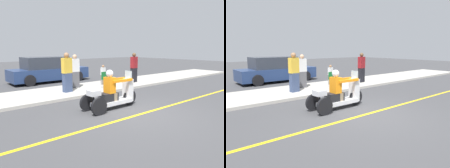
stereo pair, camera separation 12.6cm
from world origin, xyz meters
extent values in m
plane|color=#424244|center=(0.00, 0.00, 0.00)|extent=(60.00, 60.00, 0.00)
cube|color=gold|center=(-0.27, 0.00, 0.00)|extent=(24.00, 0.12, 0.01)
cube|color=#B2ADA3|center=(0.00, 4.60, 0.06)|extent=(28.00, 2.80, 0.12)
cylinder|color=black|center=(0.61, 1.12, 0.29)|extent=(0.58, 0.10, 0.58)
cylinder|color=black|center=(-1.09, 0.79, 0.29)|extent=(0.58, 0.10, 0.58)
cylinder|color=black|center=(-1.09, 1.45, 0.29)|extent=(0.58, 0.10, 0.58)
cube|color=silver|center=(-0.27, 1.12, 0.23)|extent=(1.58, 0.46, 0.14)
cube|color=black|center=(-0.43, 1.12, 0.45)|extent=(0.63, 0.36, 0.29)
cube|color=silver|center=(0.51, 1.12, 0.58)|extent=(0.24, 0.36, 0.84)
cube|color=silver|center=(0.53, 1.12, 1.15)|extent=(0.03, 0.33, 0.30)
cube|color=silver|center=(-1.06, 1.12, 0.68)|extent=(0.36, 0.36, 0.18)
cube|color=orange|center=(-0.38, 1.12, 0.86)|extent=(0.26, 0.38, 0.55)
sphere|color=silver|center=(-0.38, 1.12, 1.27)|extent=(0.26, 0.26, 0.26)
cube|color=gray|center=(-0.25, 1.00, 0.45)|extent=(0.14, 0.14, 0.29)
cube|color=gray|center=(-0.25, 1.24, 0.45)|extent=(0.14, 0.14, 0.29)
cube|color=orange|center=(0.07, 0.92, 1.00)|extent=(0.89, 0.09, 0.09)
cube|color=orange|center=(0.07, 1.32, 1.00)|extent=(0.89, 0.09, 0.09)
cube|color=#515156|center=(0.54, 4.97, 0.53)|extent=(0.39, 0.29, 0.82)
cube|color=silver|center=(0.54, 4.97, 1.26)|extent=(0.43, 0.30, 0.65)
sphere|color=tan|center=(0.54, 4.97, 1.70)|extent=(0.22, 0.22, 0.22)
cube|color=black|center=(4.12, 4.30, 0.54)|extent=(0.40, 0.30, 0.83)
cube|color=maroon|center=(4.12, 4.30, 1.28)|extent=(0.44, 0.30, 0.66)
sphere|color=brown|center=(4.12, 4.30, 1.73)|extent=(0.23, 0.23, 0.23)
cube|color=#38476B|center=(-0.31, 4.25, 0.56)|extent=(0.41, 0.30, 0.88)
cube|color=gold|center=(-0.31, 4.25, 1.34)|extent=(0.45, 0.30, 0.69)
sphere|color=#9E704C|center=(-0.31, 4.25, 1.81)|extent=(0.24, 0.24, 0.24)
cube|color=#726656|center=(2.19, 4.78, 0.38)|extent=(0.25, 0.19, 0.53)
cube|color=silver|center=(2.19, 4.78, 0.86)|extent=(0.28, 0.19, 0.42)
sphere|color=#9E704C|center=(2.19, 4.78, 1.14)|extent=(0.14, 0.14, 0.14)
cylinder|color=#A5A8AD|center=(1.48, 3.49, 0.34)|extent=(0.02, 0.02, 0.44)
cylinder|color=#A5A8AD|center=(1.91, 3.54, 0.34)|extent=(0.02, 0.02, 0.44)
cylinder|color=#A5A8AD|center=(1.42, 3.93, 0.34)|extent=(0.02, 0.02, 0.44)
cylinder|color=#A5A8AD|center=(1.86, 3.98, 0.34)|extent=(0.02, 0.02, 0.44)
cube|color=#19662D|center=(1.67, 3.73, 0.57)|extent=(0.49, 0.49, 0.02)
cube|color=#19662D|center=(1.64, 3.95, 0.75)|extent=(0.44, 0.08, 0.38)
cube|color=navy|center=(0.68, 8.35, 0.52)|extent=(4.78, 1.73, 0.69)
cube|color=#2D333D|center=(0.44, 8.35, 1.22)|extent=(2.63, 1.55, 0.71)
cylinder|color=black|center=(2.23, 7.49, 0.32)|extent=(0.64, 0.22, 0.64)
cylinder|color=black|center=(2.23, 9.22, 0.32)|extent=(0.64, 0.22, 0.64)
cylinder|color=black|center=(-0.87, 7.49, 0.32)|extent=(0.64, 0.22, 0.64)
cylinder|color=black|center=(-0.87, 9.22, 0.32)|extent=(0.64, 0.22, 0.64)
camera|label=1|loc=(-5.15, -4.64, 2.17)|focal=35.00mm
camera|label=2|loc=(-5.06, -4.72, 2.17)|focal=35.00mm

